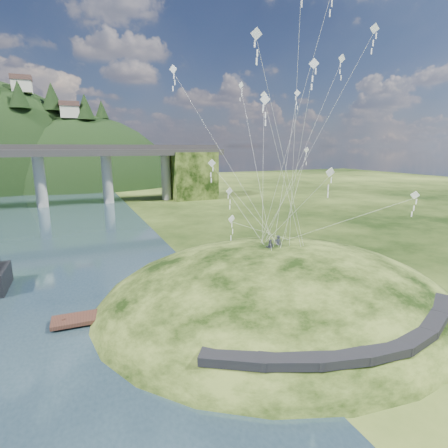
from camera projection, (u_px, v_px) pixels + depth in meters
name	position (u px, v px, depth m)	size (l,w,h in m)	color
ground	(209.00, 323.00, 29.41)	(320.00, 320.00, 0.00)	black
grass_hill	(277.00, 312.00, 34.66)	(36.00, 32.00, 13.00)	black
footpath	(367.00, 339.00, 23.16)	(22.29, 5.84, 0.83)	black
wooden_dock	(135.00, 310.00, 30.92)	(13.59, 2.57, 0.97)	#351C15
kite_flyers	(274.00, 238.00, 34.20)	(2.20, 1.36, 1.89)	#272934
kite_swarm	(280.00, 112.00, 30.61)	(17.59, 14.87, 20.59)	silver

